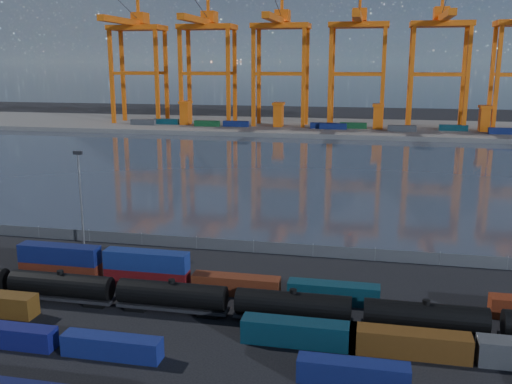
# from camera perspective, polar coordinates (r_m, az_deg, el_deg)

# --- Properties ---
(ground) EXTENTS (700.00, 700.00, 0.00)m
(ground) POSITION_cam_1_polar(r_m,az_deg,el_deg) (71.28, -5.09, -13.22)
(ground) COLOR black
(ground) RESTS_ON ground
(harbor_water) EXTENTS (700.00, 700.00, 0.00)m
(harbor_water) POSITION_cam_1_polar(r_m,az_deg,el_deg) (170.12, 5.19, 2.23)
(harbor_water) COLOR #2F3644
(harbor_water) RESTS_ON ground
(far_quay) EXTENTS (700.00, 70.00, 2.00)m
(far_quay) POSITION_cam_1_polar(r_m,az_deg,el_deg) (273.48, 7.80, 6.41)
(far_quay) COLOR #514F4C
(far_quay) RESTS_ON ground
(container_row_south) EXTENTS (139.50, 2.26, 4.82)m
(container_row_south) POSITION_cam_1_polar(r_m,az_deg,el_deg) (71.45, -23.26, -12.76)
(container_row_south) COLOR #3C3E40
(container_row_south) RESTS_ON ground
(container_row_mid) EXTENTS (143.26, 2.63, 5.61)m
(container_row_mid) POSITION_cam_1_polar(r_m,az_deg,el_deg) (66.17, 16.27, -14.04)
(container_row_mid) COLOR #494C4E
(container_row_mid) RESTS_ON ground
(container_row_north) EXTENTS (129.25, 2.48, 5.27)m
(container_row_north) POSITION_cam_1_polar(r_m,az_deg,el_deg) (88.25, -18.06, -7.14)
(container_row_north) COLOR navy
(container_row_north) RESTS_ON ground
(tanker_string) EXTENTS (123.09, 3.13, 4.49)m
(tanker_string) POSITION_cam_1_polar(r_m,az_deg,el_deg) (77.26, -13.87, -9.60)
(tanker_string) COLOR black
(tanker_string) RESTS_ON ground
(waterfront_fence) EXTENTS (160.12, 0.12, 2.20)m
(waterfront_fence) POSITION_cam_1_polar(r_m,az_deg,el_deg) (96.05, -0.25, -5.50)
(waterfront_fence) COLOR #595B5E
(waterfront_fence) RESTS_ON ground
(yard_light_mast) EXTENTS (1.60, 0.40, 16.60)m
(yard_light_mast) POSITION_cam_1_polar(r_m,az_deg,el_deg) (102.40, -17.14, -0.10)
(yard_light_mast) COLOR slate
(yard_light_mast) RESTS_ON ground
(gantry_cranes) EXTENTS (201.23, 50.36, 68.20)m
(gantry_cranes) POSITION_cam_1_polar(r_m,az_deg,el_deg) (265.86, 6.30, 15.08)
(gantry_cranes) COLOR orange
(gantry_cranes) RESTS_ON ground
(quay_containers) EXTENTS (172.58, 10.99, 2.60)m
(quay_containers) POSITION_cam_1_polar(r_m,az_deg,el_deg) (259.86, 5.15, 6.65)
(quay_containers) COLOR navy
(quay_containers) RESTS_ON far_quay
(straddle_carriers) EXTENTS (140.00, 7.00, 11.10)m
(straddle_carriers) POSITION_cam_1_polar(r_m,az_deg,el_deg) (263.07, 7.14, 7.67)
(straddle_carriers) COLOR orange
(straddle_carriers) RESTS_ON far_quay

